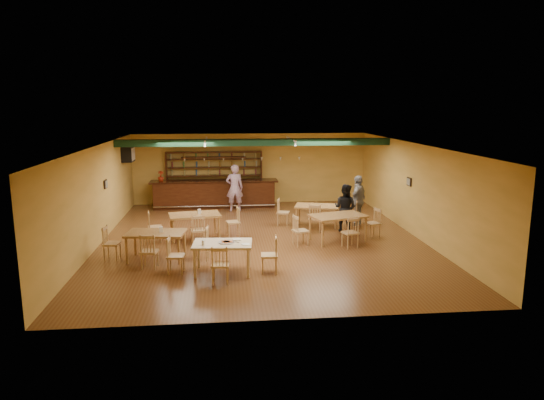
{
  "coord_description": "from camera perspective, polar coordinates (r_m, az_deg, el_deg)",
  "views": [
    {
      "loc": [
        -1.2,
        -15.13,
        4.24
      ],
      "look_at": [
        0.39,
        0.6,
        1.15
      ],
      "focal_mm": 32.51,
      "sensor_mm": 36.0,
      "label": 1
    }
  ],
  "objects": [
    {
      "name": "napkin_stack",
      "position": [
        12.75,
        -4.11,
        -4.59
      ],
      "size": [
        0.21,
        0.16,
        0.03
      ],
      "primitive_type": "cube",
      "rotation": [
        0.0,
        0.0,
        0.07
      ],
      "color": "white",
      "rests_on": "near_table"
    },
    {
      "name": "patron_bar",
      "position": [
        19.74,
        -4.35,
        1.41
      ],
      "size": [
        0.72,
        0.5,
        1.89
      ],
      "primitive_type": "imported",
      "rotation": [
        0.0,
        0.0,
        3.21
      ],
      "color": "#834393",
      "rests_on": "ground"
    },
    {
      "name": "floor",
      "position": [
        15.76,
        -1.2,
        -4.55
      ],
      "size": [
        12.0,
        12.0,
        0.0
      ],
      "primitive_type": "plane",
      "color": "brown",
      "rests_on": "ground"
    },
    {
      "name": "pizza_tray",
      "position": [
        12.54,
        -5.29,
        -4.91
      ],
      "size": [
        0.49,
        0.49,
        0.01
      ],
      "primitive_type": "cylinder",
      "rotation": [
        0.0,
        0.0,
        -0.26
      ],
      "color": "silver",
      "rests_on": "near_table"
    },
    {
      "name": "parmesan_shaker",
      "position": [
        12.39,
        -7.98,
        -4.94
      ],
      "size": [
        0.08,
        0.08,
        0.11
      ],
      "primitive_type": "cylinder",
      "rotation": [
        0.0,
        0.0,
        -0.08
      ],
      "color": "#EAE5C6",
      "rests_on": "near_table"
    },
    {
      "name": "patron_right_a",
      "position": [
        16.7,
        8.45,
        -0.91
      ],
      "size": [
        1.0,
        0.98,
        1.62
      ],
      "primitive_type": "imported",
      "rotation": [
        0.0,
        0.0,
        2.45
      ],
      "color": "black",
      "rests_on": "ground"
    },
    {
      "name": "dining_table_d",
      "position": [
        15.59,
        7.61,
        -3.24
      ],
      "size": [
        1.88,
        1.43,
        0.83
      ],
      "primitive_type": "cube",
      "rotation": [
        0.0,
        0.0,
        0.28
      ],
      "color": "brown",
      "rests_on": "ground"
    },
    {
      "name": "picture_left",
      "position": [
        16.76,
        -18.71,
        1.75
      ],
      "size": [
        0.04,
        0.34,
        0.28
      ],
      "primitive_type": "cube",
      "color": "black",
      "rests_on": "wall_left"
    },
    {
      "name": "side_plate",
      "position": [
        12.35,
        -3.06,
        -5.13
      ],
      "size": [
        0.24,
        0.24,
        0.01
      ],
      "primitive_type": "cylinder",
      "rotation": [
        0.0,
        0.0,
        -0.08
      ],
      "color": "white",
      "rests_on": "near_table"
    },
    {
      "name": "ceiling_beam",
      "position": [
        18.02,
        -1.95,
        6.69
      ],
      "size": [
        10.0,
        0.3,
        0.25
      ],
      "primitive_type": "cube",
      "color": "black",
      "rests_on": "ceiling"
    },
    {
      "name": "near_table",
      "position": [
        12.66,
        -5.73,
        -6.67
      ],
      "size": [
        1.55,
        1.06,
        0.79
      ],
      "primitive_type": "cube",
      "rotation": [
        0.0,
        0.0,
        -0.08
      ],
      "color": "tan",
      "rests_on": "ground"
    },
    {
      "name": "ac_unit",
      "position": [
        19.75,
        -16.32,
        5.12
      ],
      "size": [
        0.34,
        0.7,
        0.48
      ],
      "primitive_type": "cube",
      "color": "silver",
      "rests_on": "wall_left"
    },
    {
      "name": "track_rail_right",
      "position": [
        18.76,
        2.22,
        7.07
      ],
      "size": [
        0.05,
        2.5,
        0.05
      ],
      "primitive_type": "cube",
      "color": "silver",
      "rests_on": "ceiling"
    },
    {
      "name": "back_bar_hutch",
      "position": [
        21.14,
        -6.68,
        2.55
      ],
      "size": [
        4.06,
        0.4,
        2.28
      ],
      "primitive_type": "cube",
      "color": "black",
      "rests_on": "ground"
    },
    {
      "name": "pizza_server",
      "position": [
        12.59,
        -4.57,
        -4.78
      ],
      "size": [
        0.32,
        0.25,
        0.0
      ],
      "primitive_type": "cube",
      "rotation": [
        0.0,
        0.0,
        -0.56
      ],
      "color": "silver",
      "rests_on": "pizza_tray"
    },
    {
      "name": "dining_table_a",
      "position": [
        15.95,
        -8.92,
        -3.01
      ],
      "size": [
        1.73,
        1.21,
        0.8
      ],
      "primitive_type": "cube",
      "rotation": [
        0.0,
        0.0,
        0.17
      ],
      "color": "brown",
      "rests_on": "ground"
    },
    {
      "name": "bar_counter",
      "position": [
        20.61,
        -6.66,
        0.71
      ],
      "size": [
        5.24,
        0.85,
        1.13
      ],
      "primitive_type": "cube",
      "color": "black",
      "rests_on": "ground"
    },
    {
      "name": "dining_table_b",
      "position": [
        17.38,
        5.21,
        -1.84
      ],
      "size": [
        1.68,
        1.27,
        0.75
      ],
      "primitive_type": "cube",
      "rotation": [
        0.0,
        0.0,
        -0.27
      ],
      "color": "brown",
      "rests_on": "ground"
    },
    {
      "name": "poinsettia",
      "position": [
        20.64,
        -12.76,
        2.71
      ],
      "size": [
        0.31,
        0.31,
        0.43
      ],
      "primitive_type": "imported",
      "rotation": [
        0.0,
        0.0,
        0.35
      ],
      "color": "#AC270F",
      "rests_on": "bar_counter"
    },
    {
      "name": "track_rail_left",
      "position": [
        18.58,
        -7.67,
        6.95
      ],
      "size": [
        0.05,
        2.5,
        0.05
      ],
      "primitive_type": "cube",
      "color": "silver",
      "rests_on": "ceiling"
    },
    {
      "name": "dining_table_c",
      "position": [
        14.0,
        -13.24,
        -5.19
      ],
      "size": [
        1.67,
        1.12,
        0.79
      ],
      "primitive_type": "cube",
      "rotation": [
        0.0,
        0.0,
        -0.12
      ],
      "color": "brown",
      "rests_on": "ground"
    },
    {
      "name": "patron_right_b",
      "position": [
        17.67,
        9.95,
        -0.04
      ],
      "size": [
        0.99,
        1.09,
        1.78
      ],
      "primitive_type": "imported",
      "rotation": [
        0.0,
        0.0,
        4.04
      ],
      "color": "gray",
      "rests_on": "ground"
    },
    {
      "name": "picture_right",
      "position": [
        16.99,
        15.6,
        2.05
      ],
      "size": [
        0.04,
        0.34,
        0.28
      ],
      "primitive_type": "cube",
      "color": "black",
      "rests_on": "wall_right"
    }
  ]
}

